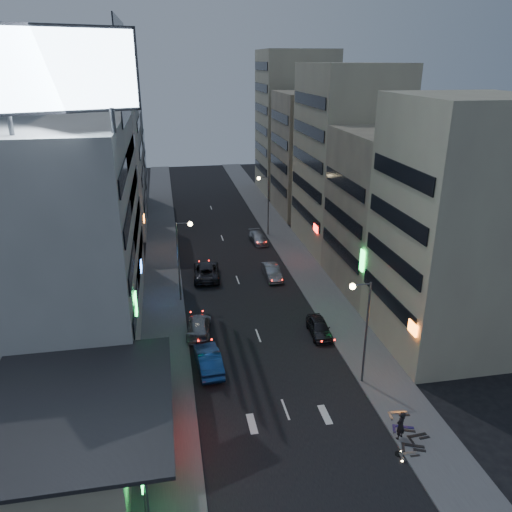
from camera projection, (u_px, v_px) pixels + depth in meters
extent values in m
plane|color=black|center=(301.00, 451.00, 30.38)|extent=(180.00, 180.00, 0.00)
cube|color=#4C4C4F|center=(163.00, 270.00, 56.46)|extent=(4.00, 120.00, 0.12)
cube|color=#4C4C4F|center=(299.00, 261.00, 59.18)|extent=(4.00, 120.00, 0.12)
cube|color=#AEA889|center=(62.00, 435.00, 29.18)|extent=(8.00, 12.00, 3.60)
cube|color=black|center=(75.00, 405.00, 28.64)|extent=(11.00, 13.00, 0.25)
cube|color=black|center=(149.00, 406.00, 29.57)|extent=(0.12, 4.00, 0.90)
cube|color=#FF1E14|center=(150.00, 406.00, 29.59)|extent=(0.04, 3.70, 0.70)
cube|color=#B7B7B2|center=(50.00, 227.00, 42.52)|extent=(14.00, 24.00, 18.00)
cube|color=#AEA889|center=(455.00, 229.00, 38.89)|extent=(10.00, 11.00, 20.00)
cube|color=tan|center=(394.00, 212.00, 50.23)|extent=(11.00, 12.00, 16.00)
cube|color=#AEA889|center=(347.00, 159.00, 60.95)|extent=(10.00, 14.00, 22.00)
cube|color=#B7B7B2|center=(98.00, 161.00, 65.29)|extent=(11.00, 10.00, 20.00)
cube|color=slate|center=(106.00, 161.00, 78.02)|extent=(12.00, 10.00, 15.00)
cube|color=tan|center=(314.00, 154.00, 75.49)|extent=(11.00, 12.00, 18.00)
cube|color=#AEA889|center=(295.00, 123.00, 87.30)|extent=(12.00, 12.00, 24.00)
cylinder|color=#595B60|center=(10.00, 122.00, 29.97)|extent=(0.30, 0.30, 1.50)
cylinder|color=#595B60|center=(113.00, 120.00, 30.99)|extent=(0.30, 0.30, 1.50)
cube|color=black|center=(55.00, 70.00, 29.41)|extent=(9.52, 3.75, 5.00)
cube|color=#BFE2FF|center=(56.00, 70.00, 29.23)|extent=(9.04, 3.34, 4.60)
cylinder|color=#595B60|center=(366.00, 334.00, 35.44)|extent=(0.16, 0.16, 8.00)
cylinder|color=#595B60|center=(361.00, 284.00, 33.90)|extent=(1.40, 0.10, 0.10)
sphere|color=#FFD88C|center=(353.00, 286.00, 33.83)|extent=(0.44, 0.44, 0.44)
cylinder|color=#595B60|center=(178.00, 262.00, 47.95)|extent=(0.16, 0.16, 8.00)
cylinder|color=#595B60|center=(184.00, 223.00, 46.64)|extent=(1.40, 0.10, 0.10)
sphere|color=#FFD88C|center=(190.00, 224.00, 46.78)|extent=(0.44, 0.44, 0.44)
cylinder|color=#595B60|center=(268.00, 206.00, 66.56)|extent=(0.16, 0.16, 8.00)
cylinder|color=#595B60|center=(263.00, 177.00, 65.02)|extent=(1.40, 0.10, 0.10)
sphere|color=#FFD88C|center=(259.00, 178.00, 64.95)|extent=(0.44, 0.44, 0.44)
imported|color=#27282D|center=(319.00, 327.00, 43.11)|extent=(1.85, 4.21, 1.41)
imported|color=#919398|center=(272.00, 272.00, 54.41)|extent=(1.59, 4.44, 1.46)
imported|color=#26262B|center=(206.00, 271.00, 54.42)|extent=(3.14, 6.08, 1.64)
imported|color=#A8ABB1|center=(258.00, 238.00, 65.09)|extent=(2.17, 4.63, 1.31)
imported|color=navy|center=(208.00, 360.00, 38.23)|extent=(2.07, 5.12, 1.65)
imported|color=gray|center=(199.00, 326.00, 43.31)|extent=(2.63, 5.11, 1.42)
imported|color=black|center=(401.00, 425.00, 30.95)|extent=(0.86, 0.76, 1.97)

